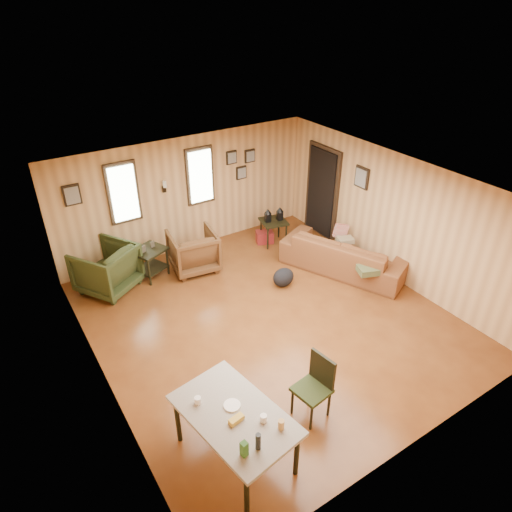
% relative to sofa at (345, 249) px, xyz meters
% --- Properties ---
extents(room, '(5.54, 6.04, 2.44)m').
position_rel_sofa_xyz_m(room, '(-1.95, -0.21, 0.73)').
color(room, brown).
rests_on(room, ground).
extents(sofa, '(1.65, 2.50, 0.95)m').
position_rel_sofa_xyz_m(sofa, '(0.00, 0.00, 0.00)').
color(sofa, brown).
rests_on(sofa, ground).
extents(recliner_brown, '(0.97, 0.93, 0.89)m').
position_rel_sofa_xyz_m(recliner_brown, '(-2.47, 1.64, -0.03)').
color(recliner_brown, '#553419').
rests_on(recliner_brown, ground).
extents(recliner_green, '(1.27, 1.25, 0.97)m').
position_rel_sofa_xyz_m(recliner_green, '(-4.11, 1.87, 0.01)').
color(recliner_green, '#2B3417').
rests_on(recliner_green, ground).
extents(end_table, '(0.73, 0.70, 0.73)m').
position_rel_sofa_xyz_m(end_table, '(-3.29, 1.84, -0.06)').
color(end_table, black).
rests_on(end_table, ground).
extents(side_table, '(0.63, 0.63, 0.84)m').
position_rel_sofa_xyz_m(side_table, '(-0.55, 1.64, 0.10)').
color(side_table, black).
rests_on(side_table, ground).
extents(cooler, '(0.44, 0.38, 0.26)m').
position_rel_sofa_xyz_m(cooler, '(-0.69, 1.78, -0.34)').
color(cooler, maroon).
rests_on(cooler, ground).
extents(backpack, '(0.49, 0.42, 0.36)m').
position_rel_sofa_xyz_m(backpack, '(-1.33, 0.20, -0.29)').
color(backpack, black).
rests_on(backpack, ground).
extents(sofa_pillows, '(0.89, 1.61, 0.33)m').
position_rel_sofa_xyz_m(sofa_pillows, '(0.06, -0.21, 0.02)').
color(sofa_pillows, '#474D2B').
rests_on(sofa_pillows, sofa).
extents(dining_table, '(1.11, 1.60, 0.97)m').
position_rel_sofa_xyz_m(dining_table, '(-3.93, -2.45, 0.21)').
color(dining_table, gray).
rests_on(dining_table, ground).
extents(dining_chair, '(0.48, 0.48, 0.93)m').
position_rel_sofa_xyz_m(dining_chair, '(-2.71, -2.43, 0.04)').
color(dining_chair, '#2B3417').
rests_on(dining_chair, ground).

